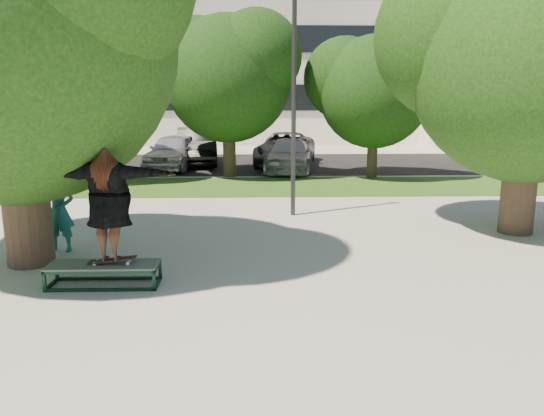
{
  "coord_description": "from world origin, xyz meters",
  "views": [
    {
      "loc": [
        0.03,
        -8.67,
        3.08
      ],
      "look_at": [
        0.31,
        0.6,
        1.12
      ],
      "focal_mm": 35.0,
      "sensor_mm": 36.0,
      "label": 1
    }
  ],
  "objects_px": {
    "tree_left": "(5,17)",
    "car_silver_a": "(174,151)",
    "lamppost": "(294,93)",
    "bystander": "(59,211)",
    "car_dark": "(197,146)",
    "car_silver_b": "(290,155)",
    "car_grey": "(286,149)",
    "tree_right": "(527,49)",
    "grind_box": "(104,275)"
  },
  "relations": [
    {
      "from": "tree_left",
      "to": "car_silver_a",
      "type": "relative_size",
      "value": 1.61
    },
    {
      "from": "tree_left",
      "to": "lamppost",
      "type": "bearing_deg",
      "value": 36.42
    },
    {
      "from": "tree_left",
      "to": "car_silver_a",
      "type": "xyz_separation_m",
      "value": [
        0.79,
        13.16,
        -3.67
      ]
    },
    {
      "from": "bystander",
      "to": "car_silver_a",
      "type": "bearing_deg",
      "value": 90.17
    },
    {
      "from": "car_dark",
      "to": "car_silver_b",
      "type": "xyz_separation_m",
      "value": [
        4.14,
        -2.49,
        -0.17
      ]
    },
    {
      "from": "tree_left",
      "to": "car_silver_b",
      "type": "height_order",
      "value": "tree_left"
    },
    {
      "from": "bystander",
      "to": "car_silver_a",
      "type": "height_order",
      "value": "bystander"
    },
    {
      "from": "car_grey",
      "to": "tree_right",
      "type": "bearing_deg",
      "value": -60.59
    },
    {
      "from": "car_grey",
      "to": "lamppost",
      "type": "bearing_deg",
      "value": -82.73
    },
    {
      "from": "car_grey",
      "to": "car_silver_b",
      "type": "height_order",
      "value": "car_grey"
    },
    {
      "from": "tree_right",
      "to": "car_silver_a",
      "type": "bearing_deg",
      "value": 130.15
    },
    {
      "from": "tree_right",
      "to": "car_grey",
      "type": "height_order",
      "value": "tree_right"
    },
    {
      "from": "grind_box",
      "to": "tree_left",
      "type": "bearing_deg",
      "value": 143.3
    },
    {
      "from": "tree_right",
      "to": "lamppost",
      "type": "bearing_deg",
      "value": 158.72
    },
    {
      "from": "tree_left",
      "to": "bystander",
      "type": "distance_m",
      "value": 3.68
    },
    {
      "from": "tree_right",
      "to": "car_dark",
      "type": "distance_m",
      "value": 15.85
    },
    {
      "from": "car_grey",
      "to": "car_silver_a",
      "type": "bearing_deg",
      "value": -156.01
    },
    {
      "from": "car_grey",
      "to": "bystander",
      "type": "bearing_deg",
      "value": -101.77
    },
    {
      "from": "lamppost",
      "to": "car_dark",
      "type": "bearing_deg",
      "value": 108.58
    },
    {
      "from": "lamppost",
      "to": "car_silver_b",
      "type": "bearing_deg",
      "value": 87.0
    },
    {
      "from": "tree_right",
      "to": "car_dark",
      "type": "relative_size",
      "value": 1.3
    },
    {
      "from": "lamppost",
      "to": "car_grey",
      "type": "xyz_separation_m",
      "value": [
        0.4,
        10.52,
        -2.42
      ]
    },
    {
      "from": "grind_box",
      "to": "bystander",
      "type": "xyz_separation_m",
      "value": [
        -1.42,
        2.06,
        0.64
      ]
    },
    {
      "from": "tree_left",
      "to": "bystander",
      "type": "height_order",
      "value": "tree_left"
    },
    {
      "from": "tree_right",
      "to": "car_dark",
      "type": "xyz_separation_m",
      "value": [
        -8.61,
        12.9,
        -3.27
      ]
    },
    {
      "from": "car_silver_b",
      "to": "tree_right",
      "type": "bearing_deg",
      "value": -59.25
    },
    {
      "from": "car_silver_b",
      "to": "car_dark",
      "type": "bearing_deg",
      "value": 156.52
    },
    {
      "from": "tree_left",
      "to": "car_grey",
      "type": "relative_size",
      "value": 1.35
    },
    {
      "from": "tree_right",
      "to": "car_silver_a",
      "type": "height_order",
      "value": "tree_right"
    },
    {
      "from": "tree_left",
      "to": "car_dark",
      "type": "relative_size",
      "value": 1.42
    },
    {
      "from": "car_dark",
      "to": "tree_left",
      "type": "bearing_deg",
      "value": -102.14
    },
    {
      "from": "lamppost",
      "to": "car_grey",
      "type": "distance_m",
      "value": 10.8
    },
    {
      "from": "tree_left",
      "to": "car_grey",
      "type": "xyz_separation_m",
      "value": [
        5.69,
        14.43,
        -3.69
      ]
    },
    {
      "from": "car_silver_a",
      "to": "car_silver_b",
      "type": "relative_size",
      "value": 0.98
    },
    {
      "from": "bystander",
      "to": "car_grey",
      "type": "xyz_separation_m",
      "value": [
        5.32,
        13.7,
        -0.1
      ]
    },
    {
      "from": "car_silver_a",
      "to": "bystander",
      "type": "bearing_deg",
      "value": -84.22
    },
    {
      "from": "tree_right",
      "to": "lamppost",
      "type": "xyz_separation_m",
      "value": [
        -4.92,
        1.92,
        -0.94
      ]
    },
    {
      "from": "tree_left",
      "to": "tree_right",
      "type": "relative_size",
      "value": 1.09
    },
    {
      "from": "lamppost",
      "to": "grind_box",
      "type": "height_order",
      "value": "lamppost"
    },
    {
      "from": "tree_right",
      "to": "bystander",
      "type": "bearing_deg",
      "value": -172.66
    },
    {
      "from": "lamppost",
      "to": "car_silver_b",
      "type": "height_order",
      "value": "lamppost"
    },
    {
      "from": "car_dark",
      "to": "car_grey",
      "type": "bearing_deg",
      "value": -12.5
    },
    {
      "from": "lamppost",
      "to": "tree_right",
      "type": "bearing_deg",
      "value": -21.28
    },
    {
      "from": "bystander",
      "to": "car_dark",
      "type": "height_order",
      "value": "bystander"
    },
    {
      "from": "lamppost",
      "to": "bystander",
      "type": "relative_size",
      "value": 3.68
    },
    {
      "from": "tree_right",
      "to": "grind_box",
      "type": "height_order",
      "value": "tree_right"
    },
    {
      "from": "car_dark",
      "to": "car_grey",
      "type": "relative_size",
      "value": 0.95
    },
    {
      "from": "lamppost",
      "to": "car_silver_b",
      "type": "distance_m",
      "value": 8.87
    },
    {
      "from": "grind_box",
      "to": "car_dark",
      "type": "height_order",
      "value": "car_dark"
    },
    {
      "from": "bystander",
      "to": "car_grey",
      "type": "relative_size",
      "value": 0.31
    }
  ]
}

